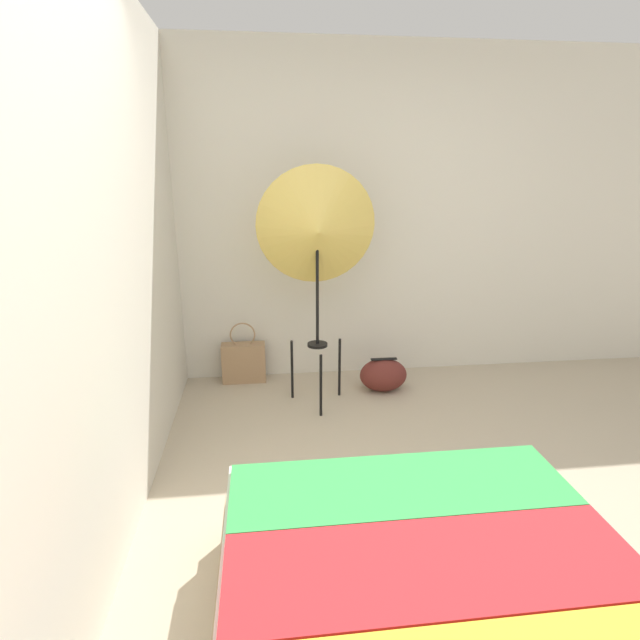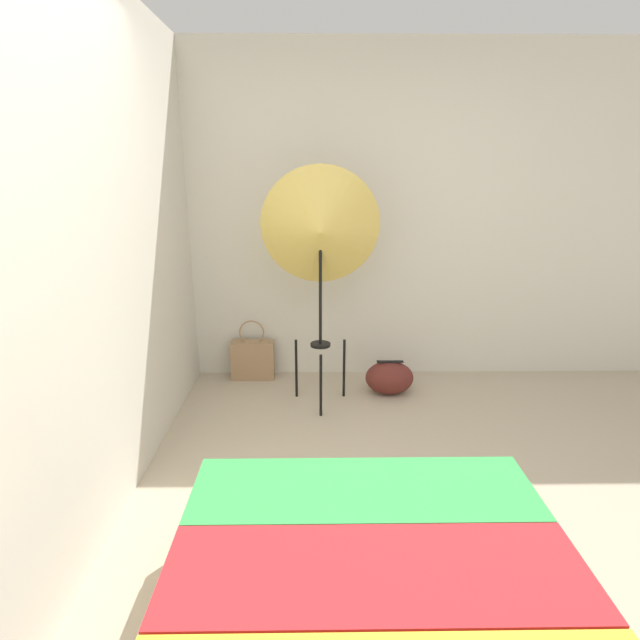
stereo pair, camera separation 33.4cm
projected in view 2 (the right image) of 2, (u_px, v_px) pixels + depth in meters
The scene contains 6 objects.
ground_plane at pixel (387, 576), 2.15m from camera, with size 14.00×14.00×0.00m, color tan.
wall_back at pixel (353, 219), 3.94m from camera, with size 8.00×0.05×2.60m.
wall_side_left at pixel (129, 242), 2.71m from camera, with size 0.05×8.00×2.60m.
photo_umbrella at pixel (320, 230), 3.37m from camera, with size 0.83×0.37×1.71m.
tote_bag at pixel (253, 359), 4.13m from camera, with size 0.35×0.13×0.50m.
duffel_bag at pixel (389, 378), 3.86m from camera, with size 0.37×0.26×0.27m.
Camera 2 is at (-0.31, -1.73, 1.69)m, focal length 28.00 mm.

